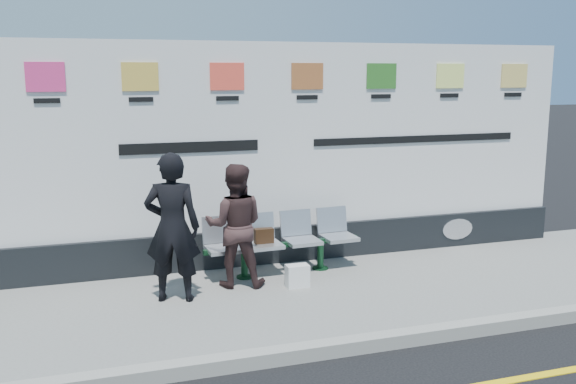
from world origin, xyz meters
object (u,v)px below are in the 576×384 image
Objects in this scene: billboard at (305,168)px; bench at (283,257)px; woman_left at (172,227)px; woman_right at (235,225)px.

bench is at bearing -130.75° from billboard.
billboard reaches higher than bench.
billboard is at bearing 46.68° from bench.
billboard is 1.33m from bench.
woman_left reaches higher than bench.
billboard is 1.58m from woman_right.
billboard is at bearing -128.34° from woman_right.
woman_left is at bearing -150.36° from billboard.
woman_right is at bearing -161.62° from bench.
woman_left is (-1.50, -0.56, 0.65)m from bench.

